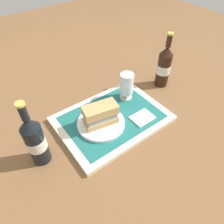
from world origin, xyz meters
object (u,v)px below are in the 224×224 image
Objects in this scene: plate at (101,123)px; beer_bottle at (164,66)px; second_bottle at (35,140)px; beer_glass at (127,85)px; sandwich at (101,114)px.

beer_bottle reaches higher than plate.
plate is 0.26m from second_bottle.
beer_glass is 0.47× the size of beer_bottle.
plate is at bearing -2.01° from second_bottle.
beer_glass is at bearing 178.42° from beer_bottle.
second_bottle is at bearing 177.99° from plate.
beer_bottle is at bearing 4.74° from second_bottle.
second_bottle is (-0.25, 0.01, 0.03)m from sandwich.
beer_glass is 0.22m from beer_bottle.
beer_bottle is (0.41, 0.06, 0.08)m from plate.
sandwich is 0.20m from beer_glass.
second_bottle is at bearing -175.26° from beer_bottle.
plate is 0.71× the size of second_bottle.
second_bottle is (-0.44, -0.06, 0.01)m from beer_glass.
beer_bottle is at bearing -1.58° from beer_glass.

